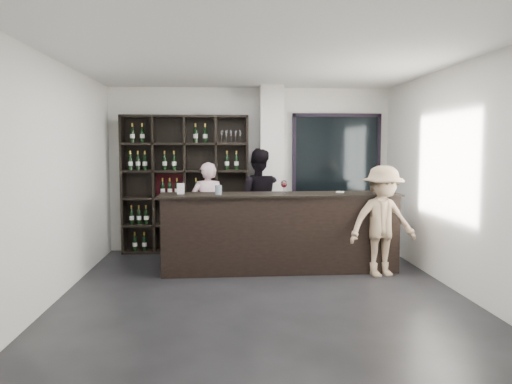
{
  "coord_description": "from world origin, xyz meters",
  "views": [
    {
      "loc": [
        -0.47,
        -6.2,
        1.84
      ],
      "look_at": [
        -0.0,
        1.1,
        1.19
      ],
      "focal_mm": 35.0,
      "sensor_mm": 36.0,
      "label": 1
    }
  ],
  "objects": [
    {
      "name": "spit_cup",
      "position": [
        -0.55,
        0.99,
        1.23
      ],
      "size": [
        0.11,
        0.11,
        0.14
      ],
      "primitive_type": "cylinder",
      "rotation": [
        0.0,
        0.0,
        -0.07
      ],
      "color": "silver",
      "rests_on": "tasting_counter"
    },
    {
      "name": "wine_shelf",
      "position": [
        -1.15,
        2.57,
        1.2
      ],
      "size": [
        2.2,
        0.35,
        2.4
      ],
      "primitive_type": null,
      "color": "black",
      "rests_on": "floor"
    },
    {
      "name": "taster_pink",
      "position": [
        -0.76,
        2.4,
        0.8
      ],
      "size": [
        0.58,
        0.38,
        1.59
      ],
      "primitive_type": "imported",
      "rotation": [
        0.0,
        0.0,
        3.15
      ],
      "color": "#F8C8D3",
      "rests_on": "floor"
    },
    {
      "name": "tasting_counter",
      "position": [
        0.35,
        1.1,
        0.58
      ],
      "size": [
        3.53,
        0.73,
        1.16
      ],
      "rotation": [
        0.0,
        0.0,
        0.02
      ],
      "color": "black",
      "rests_on": "floor"
    },
    {
      "name": "customer",
      "position": [
        1.79,
        0.72,
        0.79
      ],
      "size": [
        1.12,
        0.79,
        1.59
      ],
      "primitive_type": "imported",
      "rotation": [
        0.0,
        0.0,
        0.21
      ],
      "color": "#93795D",
      "rests_on": "floor"
    },
    {
      "name": "glass_panel",
      "position": [
        1.55,
        2.69,
        1.4
      ],
      "size": [
        1.6,
        0.08,
        2.1
      ],
      "color": "black",
      "rests_on": "floor"
    },
    {
      "name": "taster_black",
      "position": [
        0.13,
        2.4,
        0.91
      ],
      "size": [
        1.04,
        0.9,
        1.83
      ],
      "primitive_type": "imported",
      "rotation": [
        0.0,
        0.0,
        2.88
      ],
      "color": "black",
      "rests_on": "floor"
    },
    {
      "name": "structural_column",
      "position": [
        0.35,
        2.47,
        1.45
      ],
      "size": [
        0.4,
        0.4,
        2.9
      ],
      "primitive_type": "cube",
      "color": "silver",
      "rests_on": "floor"
    },
    {
      "name": "card_stand",
      "position": [
        -1.11,
        1.1,
        1.24
      ],
      "size": [
        0.11,
        0.06,
        0.16
      ],
      "primitive_type": "cube",
      "rotation": [
        0.0,
        0.0,
        0.04
      ],
      "color": "white",
      "rests_on": "tasting_counter"
    },
    {
      "name": "floor",
      "position": [
        0.0,
        0.0,
        -0.01
      ],
      "size": [
        5.0,
        5.5,
        0.01
      ],
      "primitive_type": "cube",
      "color": "black",
      "rests_on": "ground"
    },
    {
      "name": "wine_glass",
      "position": [
        0.41,
        1.06,
        1.28
      ],
      "size": [
        0.1,
        0.1,
        0.22
      ],
      "primitive_type": null,
      "rotation": [
        0.0,
        0.0,
        0.05
      ],
      "color": "white",
      "rests_on": "tasting_counter"
    },
    {
      "name": "napkin_stack",
      "position": [
        1.27,
        1.18,
        1.17
      ],
      "size": [
        0.14,
        0.14,
        0.02
      ],
      "primitive_type": "cube",
      "rotation": [
        0.0,
        0.0,
        -0.36
      ],
      "color": "white",
      "rests_on": "tasting_counter"
    }
  ]
}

